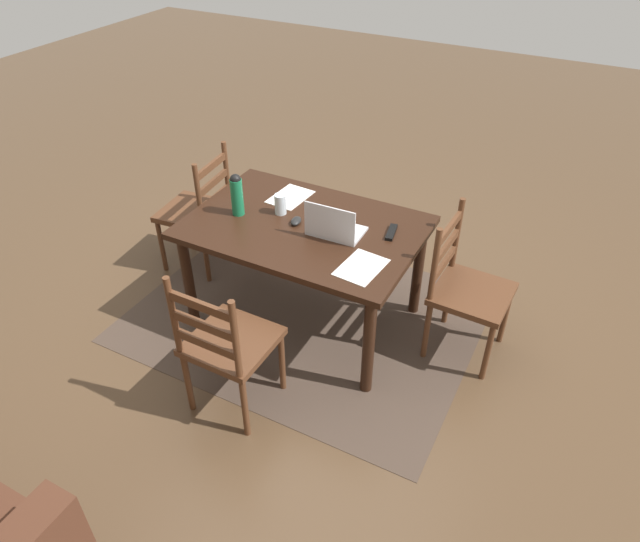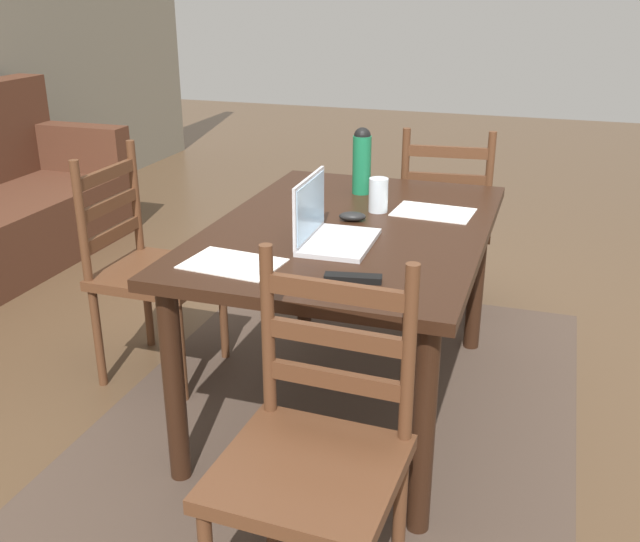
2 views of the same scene
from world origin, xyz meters
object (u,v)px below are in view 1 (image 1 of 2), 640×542
Objects in this scene: dining_table at (304,238)px; laptop at (334,227)px; drinking_glass at (280,204)px; tv_remote at (391,232)px; chair_left_near at (466,290)px; water_bottle at (237,194)px; chair_right_near at (198,211)px; computer_mouse at (296,221)px; chair_far_head at (227,344)px.

dining_table is 0.26m from laptop.
tv_remote is (-0.71, -0.10, -0.06)m from drinking_glass.
drinking_glass is (0.20, -0.05, 0.16)m from dining_table.
chair_left_near is 5.59× the size of tv_remote.
water_bottle is (1.43, 0.27, 0.42)m from chair_left_near.
tv_remote is (-1.51, 0.04, 0.29)m from chair_right_near.
tv_remote is at bearing 4.97° from chair_left_near.
dining_table is 8.37× the size of tv_remote.
tv_remote is at bearing 178.30° from chair_right_near.
drinking_glass is 1.30× the size of computer_mouse.
drinking_glass is 0.72m from tv_remote.
drinking_glass reaches higher than computer_mouse.
computer_mouse is at bearing 9.24° from dining_table.
drinking_glass is at bearing -10.66° from laptop.
chair_left_near is at bearing -169.18° from water_bottle.
drinking_glass is at bearing -15.07° from dining_table.
laptop is 0.35m from tv_remote.
chair_left_near is at bearing -164.30° from laptop.
computer_mouse is at bearing -3.48° from laptop.
laptop is 2.50× the size of drinking_glass.
chair_right_near is 1.45m from chair_far_head.
chair_left_near is at bearing 178.40° from computer_mouse.
water_bottle is at bearing 154.27° from chair_right_near.
chair_far_head reaches higher than computer_mouse.
chair_far_head is at bearing 75.51° from laptop.
water_bottle reaches higher than computer_mouse.
water_bottle reaches higher than laptop.
chair_far_head is at bearing 52.76° from tv_remote.
chair_left_near is at bearing -168.90° from dining_table.
chair_left_near reaches higher than dining_table.
drinking_glass is 0.77× the size of tv_remote.
chair_far_head is 0.99m from drinking_glass.
chair_far_head is 5.59× the size of tv_remote.
chair_far_head is 1.00× the size of chair_left_near.
chair_right_near and chair_far_head have the same top height.
chair_left_near is at bearing -133.51° from chair_far_head.
chair_far_head is at bearing 102.15° from drinking_glass.
drinking_glass is (-0.80, 0.15, 0.35)m from chair_right_near.
tv_remote is at bearing -116.86° from chair_far_head.
chair_far_head is 0.90m from computer_mouse.
chair_left_near is 7.30× the size of drinking_glass.
tv_remote is (-0.56, -0.16, -0.01)m from computer_mouse.
dining_table is 0.12m from computer_mouse.
drinking_glass is at bearing -35.43° from computer_mouse.
drinking_glass is at bearing -77.85° from chair_far_head.
tv_remote is (-0.51, -0.15, 0.10)m from dining_table.
laptop is (-0.21, 0.02, 0.15)m from dining_table.
laptop is 1.19× the size of water_bottle.
laptop is at bearing 169.34° from drinking_glass.
dining_table is 5.18× the size of water_bottle.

